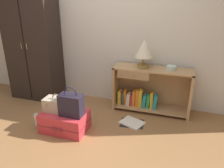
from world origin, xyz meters
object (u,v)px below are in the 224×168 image
object	(u,v)px
wardrobe	(33,43)
table_lamp	(144,50)
bottle	(37,120)
bookshelf	(148,90)
open_book_on_floor	(132,123)
train_case	(57,105)
bowl	(171,68)
suitcase_large	(65,121)
handbag	(71,105)

from	to	relation	value
wardrobe	table_lamp	xyz separation A→B (m)	(1.87, 0.03, 0.02)
wardrobe	bottle	xyz separation A→B (m)	(0.55, -0.88, -0.88)
wardrobe	bookshelf	distance (m)	2.07
bookshelf	open_book_on_floor	bearing A→B (deg)	-106.16
bookshelf	open_book_on_floor	size ratio (longest dim) A/B	3.08
bookshelf	train_case	size ratio (longest dim) A/B	3.60
bowl	suitcase_large	xyz separation A→B (m)	(-1.30, -0.92, -0.60)
handbag	bookshelf	bearing A→B (deg)	47.81
bookshelf	suitcase_large	world-z (taller)	bookshelf
table_lamp	bowl	bearing A→B (deg)	5.22
bookshelf	train_case	bearing A→B (deg)	-140.76
bookshelf	suitcase_large	xyz separation A→B (m)	(-0.99, -0.91, -0.20)
bowl	train_case	world-z (taller)	bowl
bookshelf	open_book_on_floor	world-z (taller)	bookshelf
suitcase_large	bottle	world-z (taller)	suitcase_large
bowl	wardrobe	bearing A→B (deg)	-178.28
wardrobe	handbag	size ratio (longest dim) A/B	4.77
suitcase_large	bottle	distance (m)	0.43
suitcase_large	handbag	bearing A→B (deg)	-13.47
wardrobe	table_lamp	size ratio (longest dim) A/B	4.49
bookshelf	bottle	xyz separation A→B (m)	(-1.42, -0.94, -0.25)
suitcase_large	train_case	distance (m)	0.25
bowl	train_case	bearing A→B (deg)	-147.21
suitcase_large	handbag	distance (m)	0.32
wardrobe	bottle	world-z (taller)	wardrobe
wardrobe	bottle	distance (m)	1.36
suitcase_large	handbag	world-z (taller)	handbag
bottle	open_book_on_floor	size ratio (longest dim) A/B	0.50
wardrobe	table_lamp	distance (m)	1.87
table_lamp	wardrobe	bearing A→B (deg)	-179.05
bookshelf	table_lamp	size ratio (longest dim) A/B	2.76
train_case	handbag	size ratio (longest dim) A/B	0.82
train_case	suitcase_large	bearing A→B (deg)	-6.61
handbag	train_case	bearing A→B (deg)	169.66
open_book_on_floor	bookshelf	bearing A→B (deg)	73.84
wardrobe	train_case	xyz separation A→B (m)	(0.87, -0.84, -0.60)
handbag	bottle	xyz separation A→B (m)	(-0.56, 0.00, -0.33)
table_lamp	train_case	size ratio (longest dim) A/B	1.30
train_case	open_book_on_floor	xyz separation A→B (m)	(0.96, 0.42, -0.35)
train_case	wardrobe	bearing A→B (deg)	135.96
train_case	bookshelf	bearing A→B (deg)	39.24
bookshelf	train_case	distance (m)	1.42
wardrobe	train_case	bearing A→B (deg)	-44.04
bowl	suitcase_large	world-z (taller)	bowl
bowl	train_case	xyz separation A→B (m)	(-1.41, -0.91, -0.38)
table_lamp	bowl	size ratio (longest dim) A/B	3.05
suitcase_large	table_lamp	bearing A→B (deg)	44.89
suitcase_large	bottle	size ratio (longest dim) A/B	3.20
wardrobe	train_case	distance (m)	1.35
wardrobe	open_book_on_floor	size ratio (longest dim) A/B	5.00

